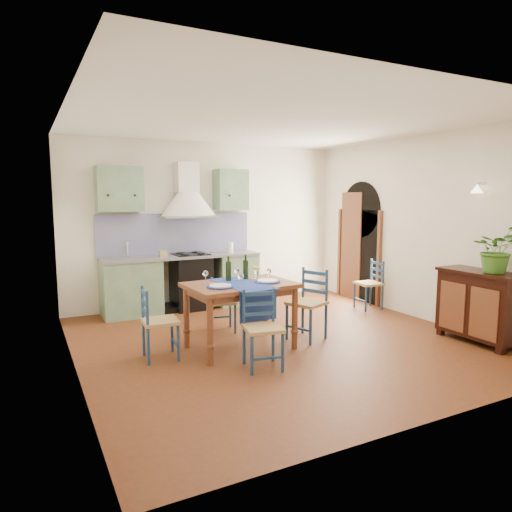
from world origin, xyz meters
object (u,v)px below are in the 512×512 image
at_px(sideboard, 480,304).
at_px(potted_plant, 495,249).
at_px(chair_near, 262,328).
at_px(dining_table, 241,291).

relative_size(sideboard, potted_plant, 1.77).
bearing_deg(sideboard, chair_near, 170.37).
bearing_deg(chair_near, potted_plant, -12.86).
distance_m(dining_table, potted_plant, 3.19).
bearing_deg(potted_plant, sideboard, 89.40).
xyz_separation_m(dining_table, sideboard, (2.85, -1.18, -0.22)).
bearing_deg(chair_near, dining_table, 84.44).
distance_m(chair_near, potted_plant, 3.09).
bearing_deg(potted_plant, chair_near, 167.14).
bearing_deg(chair_near, sideboard, -9.63).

